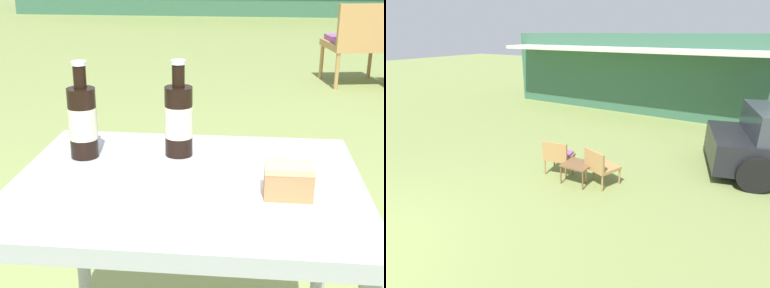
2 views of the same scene
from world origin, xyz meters
TOP-DOWN VIEW (x-y plane):
  - cabin_building at (0.31, 11.66)m, footprint 9.82×5.37m
  - wicker_chair_cushioned at (1.14, 3.99)m, footprint 0.63×0.61m
  - wicker_chair_plain at (2.15, 3.97)m, footprint 0.70×0.68m
  - garden_side_table at (1.71, 3.83)m, footprint 0.56×0.51m

SIDE VIEW (x-z plane):
  - garden_side_table at x=1.71m, z-range 0.16..0.57m
  - wicker_chair_cushioned at x=1.14m, z-range 0.04..0.80m
  - wicker_chair_plain at x=2.15m, z-range 0.05..0.81m
  - cabin_building at x=0.31m, z-range 0.01..2.85m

